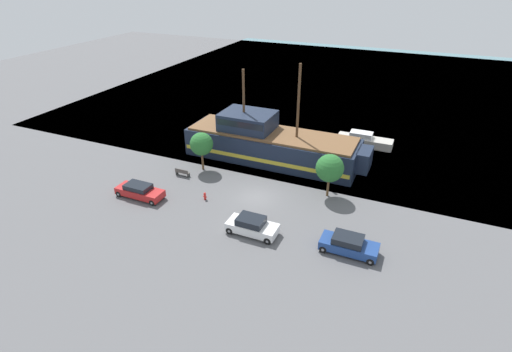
{
  "coord_description": "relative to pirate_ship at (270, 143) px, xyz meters",
  "views": [
    {
      "loc": [
        13.58,
        -30.93,
        20.62
      ],
      "look_at": [
        -0.93,
        2.0,
        1.2
      ],
      "focal_mm": 28.0,
      "sensor_mm": 36.0,
      "label": 1
    }
  ],
  "objects": [
    {
      "name": "fire_hydrant",
      "position": [
        -2.38,
        -10.96,
        -1.62
      ],
      "size": [
        0.42,
        0.25,
        0.76
      ],
      "color": "red",
      "rests_on": "ground_plane"
    },
    {
      "name": "pirate_ship",
      "position": [
        0.0,
        0.0,
        0.0
      ],
      "size": [
        21.25,
        5.76,
        11.46
      ],
      "color": "#192338",
      "rests_on": "water_surface"
    },
    {
      "name": "tree_row_east",
      "position": [
        -5.86,
        -5.41,
        1.03
      ],
      "size": [
        2.54,
        2.54,
        4.34
      ],
      "color": "brown",
      "rests_on": "ground_plane"
    },
    {
      "name": "parked_car_curb_front",
      "position": [
        4.1,
        -14.13,
        -1.28
      ],
      "size": [
        4.39,
        1.97,
        1.55
      ],
      "color": "white",
      "rests_on": "ground_plane"
    },
    {
      "name": "ground_plane",
      "position": [
        2.07,
        -8.56,
        -2.03
      ],
      "size": [
        160.0,
        160.0,
        0.0
      ],
      "primitive_type": "plane",
      "color": "#5B5B5E"
    },
    {
      "name": "tree_row_mideast",
      "position": [
        8.4,
        -5.39,
        1.01
      ],
      "size": [
        2.73,
        2.73,
        4.42
      ],
      "color": "brown",
      "rests_on": "ground_plane"
    },
    {
      "name": "water_surface",
      "position": [
        2.07,
        35.44,
        -2.03
      ],
      "size": [
        80.0,
        80.0,
        0.0
      ],
      "primitive_type": "plane",
      "color": "slate",
      "rests_on": "ground"
    },
    {
      "name": "moored_boat_dockside",
      "position": [
        9.42,
        8.54,
        -1.37
      ],
      "size": [
        6.83,
        1.98,
        1.71
      ],
      "color": "#B7B2A8",
      "rests_on": "water_surface"
    },
    {
      "name": "parked_car_curb_rear",
      "position": [
        12.2,
        -13.33,
        -1.3
      ],
      "size": [
        4.57,
        1.95,
        1.5
      ],
      "color": "navy",
      "rests_on": "ground_plane"
    },
    {
      "name": "parked_car_curb_mid",
      "position": [
        -8.48,
        -13.16,
        -1.34
      ],
      "size": [
        4.87,
        1.83,
        1.4
      ],
      "color": "#B21E1E",
      "rests_on": "ground_plane"
    },
    {
      "name": "bench_promenade_east",
      "position": [
        -7.09,
        -7.73,
        -1.6
      ],
      "size": [
        1.62,
        0.45,
        0.85
      ],
      "color": "#4C4742",
      "rests_on": "ground_plane"
    }
  ]
}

